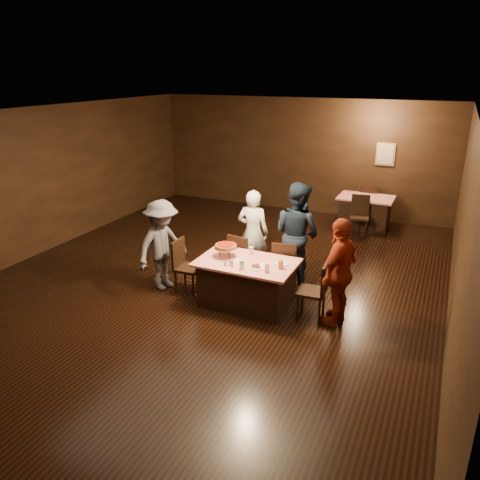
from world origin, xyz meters
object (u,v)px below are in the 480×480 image
at_px(main_table, 247,283).
at_px(glass_front_right, 267,268).
at_px(chair_back_far, 369,203).
at_px(chair_end_left, 189,267).
at_px(back_table, 365,212).
at_px(diner_grey_knit, 162,245).
at_px(plate_empty, 282,263).
at_px(diner_white_jacket, 253,233).
at_px(diner_navy_hoodie, 297,234).
at_px(glass_back, 251,251).
at_px(chair_far_left, 243,258).
at_px(chair_back_near, 359,216).
at_px(pizza_stand, 226,246).
at_px(chair_end_right, 312,290).
at_px(glass_front_left, 242,265).
at_px(diner_red_shirt, 339,272).
at_px(glass_amber, 281,265).
at_px(chair_far_right, 285,265).

height_order(main_table, glass_front_right, glass_front_right).
bearing_deg(chair_back_far, chair_end_left, 72.88).
relative_size(back_table, diner_grey_knit, 0.80).
distance_m(chair_back_far, plate_empty, 5.36).
xyz_separation_m(plate_empty, glass_front_right, (-0.10, -0.40, 0.06)).
bearing_deg(diner_white_jacket, diner_navy_hoodie, 171.12).
bearing_deg(glass_back, diner_navy_hoodie, 59.10).
height_order(main_table, chair_far_left, chair_far_left).
distance_m(chair_end_left, plate_empty, 1.68).
distance_m(back_table, chair_back_near, 0.71).
bearing_deg(chair_end_left, pizza_stand, -88.17).
height_order(main_table, diner_grey_knit, diner_grey_knit).
xyz_separation_m(back_table, glass_front_right, (-0.58, -5.13, 0.46)).
bearing_deg(diner_white_jacket, glass_back, 105.95).
relative_size(chair_end_left, plate_empty, 3.80).
bearing_deg(pizza_stand, chair_end_right, -1.91).
distance_m(main_table, back_table, 4.99).
relative_size(chair_back_far, diner_white_jacket, 0.58).
xyz_separation_m(chair_far_left, chair_end_right, (1.50, -0.75, 0.00)).
xyz_separation_m(diner_navy_hoodie, glass_front_left, (-0.42, -1.46, -0.10)).
xyz_separation_m(chair_back_far, glass_front_right, (-0.58, -5.73, 0.37)).
height_order(chair_end_left, glass_front_right, chair_end_left).
distance_m(main_table, glass_front_right, 0.69).
distance_m(diner_red_shirt, glass_front_right, 1.09).
distance_m(main_table, diner_white_jacket, 1.35).
relative_size(diner_white_jacket, diner_navy_hoodie, 0.87).
bearing_deg(glass_amber, chair_end_right, 5.71).
bearing_deg(diner_grey_knit, glass_back, -63.29).
height_order(chair_back_far, diner_grey_knit, diner_grey_knit).
relative_size(chair_far_left, chair_back_far, 1.00).
bearing_deg(diner_grey_knit, glass_front_left, -84.61).
xyz_separation_m(pizza_stand, glass_amber, (1.00, -0.10, -0.11)).
relative_size(chair_back_far, glass_back, 6.79).
bearing_deg(main_table, chair_far_right, 61.93).
distance_m(chair_end_left, chair_back_near, 4.69).
distance_m(back_table, diner_red_shirt, 4.89).
distance_m(glass_front_right, glass_back, 0.74).
relative_size(chair_back_far, pizza_stand, 2.50).
xyz_separation_m(main_table, diner_navy_hoodie, (0.47, 1.16, 0.55)).
bearing_deg(diner_white_jacket, pizza_stand, 85.03).
height_order(chair_end_left, diner_grey_knit, diner_grey_knit).
relative_size(glass_front_right, glass_back, 1.00).
distance_m(main_table, glass_front_left, 0.55).
bearing_deg(chair_back_near, diner_grey_knit, -131.98).
bearing_deg(diner_navy_hoodie, chair_end_left, 59.22).
distance_m(chair_back_near, glass_front_left, 4.60).
relative_size(chair_back_near, plate_empty, 3.80).
xyz_separation_m(back_table, diner_white_jacket, (-1.43, -3.67, 0.43)).
height_order(main_table, glass_amber, glass_amber).
distance_m(chair_far_left, chair_back_near, 3.72).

